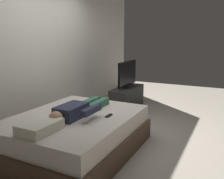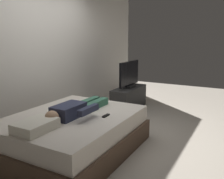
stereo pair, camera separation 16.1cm
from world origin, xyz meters
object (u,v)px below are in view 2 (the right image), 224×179
Objects in this scene: bed at (73,133)px; remote at (106,116)px; pillow at (36,126)px; tv at (129,75)px; tv_stand at (129,98)px; person at (76,109)px.

remote is at bearing -67.95° from bed.
pillow reaches higher than bed.
tv reaches higher than bed.
bed is at bearing -174.99° from tv_stand.
tv_stand is (2.13, 0.65, -0.30)m from remote.
pillow is at bearing 180.00° from bed.
tv_stand is 1.25× the size of tv.
tv_stand is 0.53m from tv.
bed is at bearing 126.00° from person.
bed is 2.27× the size of tv.
remote is at bearing -69.53° from person.
person is at bearing -173.94° from tv.
person is (0.03, -0.04, 0.36)m from bed.
pillow reaches higher than remote.
bed is 1.58× the size of person.
person is 1.43× the size of tv.
person is at bearing -54.00° from bed.
pillow is at bearing 152.63° from remote.
tv_stand is at bearing 6.06° from person.
bed is 2.38m from tv.
bed reaches higher than tv_stand.
tv reaches higher than person.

